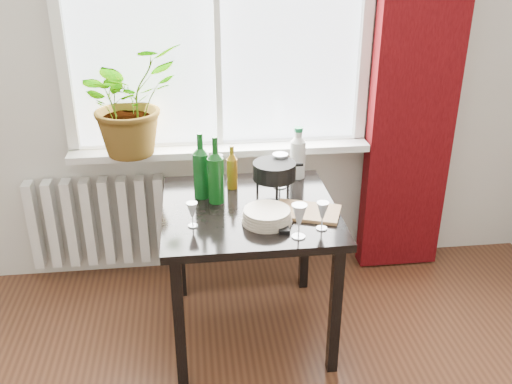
{
  "coord_description": "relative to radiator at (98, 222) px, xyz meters",
  "views": [
    {
      "loc": [
        -0.17,
        -0.95,
        1.99
      ],
      "look_at": [
        0.13,
        1.55,
        0.82
      ],
      "focal_mm": 40.0,
      "sensor_mm": 36.0,
      "label": 1
    }
  ],
  "objects": [
    {
      "name": "wineglass_back_center",
      "position": [
        1.04,
        -0.41,
        0.46
      ],
      "size": [
        0.09,
        0.09,
        0.19
      ],
      "primitive_type": null,
      "rotation": [
        0.0,
        0.0,
        0.11
      ],
      "color": "silver",
      "rests_on": "table"
    },
    {
      "name": "wineglass_front_right",
      "position": [
        1.03,
        -0.95,
        0.44
      ],
      "size": [
        0.07,
        0.07,
        0.16
      ],
      "primitive_type": null,
      "rotation": [
        0.0,
        0.0,
        -0.01
      ],
      "color": "silver",
      "rests_on": "table"
    },
    {
      "name": "bottle_amber",
      "position": [
        0.79,
        -0.39,
        0.48
      ],
      "size": [
        0.06,
        0.06,
        0.24
      ],
      "primitive_type": null,
      "rotation": [
        0.0,
        0.0,
        0.02
      ],
      "color": "brown",
      "rests_on": "table"
    },
    {
      "name": "table",
      "position": [
        0.85,
        -0.63,
        0.27
      ],
      "size": [
        0.85,
        0.85,
        0.74
      ],
      "color": "black",
      "rests_on": "ground"
    },
    {
      "name": "wineglass_far_right",
      "position": [
        1.15,
        -0.89,
        0.43
      ],
      "size": [
        0.06,
        0.06,
        0.14
      ],
      "primitive_type": null,
      "rotation": [
        0.0,
        0.0,
        0.05
      ],
      "color": "silver",
      "rests_on": "table"
    },
    {
      "name": "cutting_board",
      "position": [
        1.12,
        -0.73,
        0.37
      ],
      "size": [
        0.36,
        0.29,
        0.02
      ],
      "primitive_type": "cube",
      "rotation": [
        0.0,
        0.0,
        -0.36
      ],
      "color": "#966E44",
      "rests_on": "table"
    },
    {
      "name": "potted_plant",
      "position": [
        0.26,
        -0.08,
        0.77
      ],
      "size": [
        0.71,
        0.71,
        0.6
      ],
      "primitive_type": "imported",
      "rotation": [
        0.0,
        0.0,
        0.74
      ],
      "color": "#29671B",
      "rests_on": "windowsill"
    },
    {
      "name": "wine_bottle_right",
      "position": [
        0.69,
        -0.55,
        0.53
      ],
      "size": [
        0.11,
        0.11,
        0.35
      ],
      "primitive_type": null,
      "rotation": [
        0.0,
        0.0,
        0.44
      ],
      "color": "#0C4011",
      "rests_on": "table"
    },
    {
      "name": "wineglass_back_left",
      "position": [
        0.71,
        -0.31,
        0.44
      ],
      "size": [
        0.08,
        0.08,
        0.16
      ],
      "primitive_type": null,
      "rotation": [
        0.0,
        0.0,
        -0.2
      ],
      "color": "silver",
      "rests_on": "table"
    },
    {
      "name": "fondue_pot",
      "position": [
        0.99,
        -0.49,
        0.45
      ],
      "size": [
        0.31,
        0.29,
        0.17
      ],
      "primitive_type": null,
      "rotation": [
        0.0,
        0.0,
        -0.34
      ],
      "color": "black",
      "rests_on": "table"
    },
    {
      "name": "tv_remote",
      "position": [
        0.98,
        -0.84,
        0.37
      ],
      "size": [
        0.05,
        0.17,
        0.02
      ],
      "primitive_type": "cube",
      "rotation": [
        0.0,
        0.0,
        -0.0
      ],
      "color": "black",
      "rests_on": "table"
    },
    {
      "name": "plate_stack",
      "position": [
        0.91,
        -0.8,
        0.39
      ],
      "size": [
        0.27,
        0.27,
        0.06
      ],
      "primitive_type": "cylinder",
      "rotation": [
        0.0,
        0.0,
        -0.17
      ],
      "color": "#BDB29D",
      "rests_on": "table"
    },
    {
      "name": "curtain",
      "position": [
        1.87,
        -0.06,
        0.92
      ],
      "size": [
        0.5,
        0.12,
        2.56
      ],
      "color": "#390507",
      "rests_on": "ground"
    },
    {
      "name": "radiator",
      "position": [
        0.0,
        0.0,
        0.0
      ],
      "size": [
        0.8,
        0.1,
        0.55
      ],
      "color": "silver",
      "rests_on": "ground"
    },
    {
      "name": "cleaning_bottle",
      "position": [
        1.15,
        -0.29,
        0.51
      ],
      "size": [
        0.1,
        0.1,
        0.29
      ],
      "primitive_type": null,
      "rotation": [
        0.0,
        0.0,
        -0.28
      ],
      "color": "silver",
      "rests_on": "table"
    },
    {
      "name": "windowsill",
      "position": [
        0.75,
        -0.03,
        0.44
      ],
      "size": [
        1.72,
        0.2,
        0.04
      ],
      "color": "silver",
      "rests_on": "ground"
    },
    {
      "name": "window",
      "position": [
        0.75,
        0.04,
        1.22
      ],
      "size": [
        1.72,
        0.08,
        1.62
      ],
      "color": "white",
      "rests_on": "ground"
    },
    {
      "name": "wineglass_front_left",
      "position": [
        0.57,
        -0.8,
        0.42
      ],
      "size": [
        0.07,
        0.07,
        0.12
      ],
      "primitive_type": null,
      "rotation": [
        0.0,
        0.0,
        -0.38
      ],
      "color": "silver",
      "rests_on": "table"
    },
    {
      "name": "wine_bottle_left",
      "position": [
        0.62,
        -0.48,
        0.53
      ],
      "size": [
        0.09,
        0.09,
        0.35
      ],
      "primitive_type": null,
      "rotation": [
        0.0,
        0.0,
        -0.06
      ],
      "color": "#0C4215",
      "rests_on": "table"
    }
  ]
}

